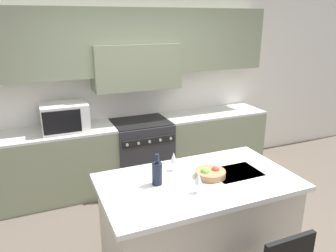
# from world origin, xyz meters

# --- Properties ---
(back_cabinetry) EXTENTS (10.00, 0.46, 2.70)m
(back_cabinetry) POSITION_xyz_m (0.00, 2.02, 1.61)
(back_cabinetry) COLOR silver
(back_cabinetry) RESTS_ON ground_plane
(back_counter) EXTENTS (3.85, 0.62, 0.92)m
(back_counter) POSITION_xyz_m (0.00, 1.77, 0.46)
(back_counter) COLOR gray
(back_counter) RESTS_ON ground_plane
(range_stove) EXTENTS (0.77, 0.70, 0.92)m
(range_stove) POSITION_xyz_m (-0.00, 1.75, 0.46)
(range_stove) COLOR #2D2D33
(range_stove) RESTS_ON ground_plane
(microwave) EXTENTS (0.57, 0.43, 0.34)m
(microwave) POSITION_xyz_m (-0.99, 1.77, 1.09)
(microwave) COLOR silver
(microwave) RESTS_ON back_counter
(kitchen_island) EXTENTS (1.71, 0.97, 0.93)m
(kitchen_island) POSITION_xyz_m (-0.09, -0.11, 0.47)
(kitchen_island) COLOR beige
(kitchen_island) RESTS_ON ground_plane
(wine_bottle) EXTENTS (0.09, 0.09, 0.27)m
(wine_bottle) POSITION_xyz_m (-0.45, -0.04, 1.03)
(wine_bottle) COLOR black
(wine_bottle) RESTS_ON kitchen_island
(wine_glass_near) EXTENTS (0.06, 0.06, 0.18)m
(wine_glass_near) POSITION_xyz_m (-0.20, -0.30, 1.05)
(wine_glass_near) COLOR white
(wine_glass_near) RESTS_ON kitchen_island
(wine_glass_far) EXTENTS (0.06, 0.06, 0.18)m
(wine_glass_far) POSITION_xyz_m (-0.21, 0.15, 1.05)
(wine_glass_far) COLOR white
(wine_glass_far) RESTS_ON kitchen_island
(fruit_bowl) EXTENTS (0.27, 0.27, 0.09)m
(fruit_bowl) POSITION_xyz_m (0.03, -0.10, 0.96)
(fruit_bowl) COLOR #996B47
(fruit_bowl) RESTS_ON kitchen_island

